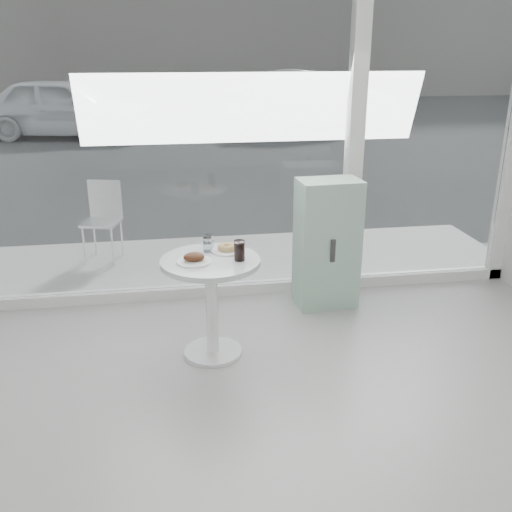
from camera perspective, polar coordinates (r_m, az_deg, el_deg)
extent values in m
cube|color=white|center=(5.44, -0.08, -3.11)|extent=(5.00, 0.12, 0.10)
cube|color=white|center=(5.25, 9.88, 12.24)|extent=(0.14, 0.14, 3.00)
cube|color=white|center=(4.99, -9.06, 10.72)|extent=(3.21, 0.02, 2.60)
cube|color=white|center=(5.56, 17.55, 11.01)|extent=(1.41, 0.02, 2.60)
cylinder|color=white|center=(4.42, -4.31, -9.52)|extent=(0.44, 0.44, 0.03)
cylinder|color=white|center=(4.26, -4.44, -5.37)|extent=(0.09, 0.09, 0.70)
cylinder|color=white|center=(4.11, -4.58, -0.58)|extent=(0.72, 0.72, 0.04)
cube|color=beige|center=(6.18, -1.24, -0.42)|extent=(5.60, 1.60, 0.05)
cube|color=#363636|center=(18.08, -6.70, 13.12)|extent=(40.00, 24.00, 0.00)
cube|color=gray|center=(27.00, -8.09, 23.89)|extent=(40.00, 2.00, 8.00)
cube|color=#98C2AA|center=(5.05, 7.11, 1.22)|extent=(0.55, 0.38, 1.14)
cube|color=#333333|center=(4.88, 7.69, 0.52)|extent=(0.04, 0.02, 0.20)
cylinder|color=white|center=(6.21, -16.81, 1.01)|extent=(0.02, 0.02, 0.40)
cylinder|color=white|center=(6.10, -14.15, 0.93)|extent=(0.02, 0.02, 0.40)
cylinder|color=white|center=(6.47, -15.83, 1.90)|extent=(0.02, 0.02, 0.40)
cylinder|color=white|center=(6.37, -13.27, 1.84)|extent=(0.02, 0.02, 0.40)
cube|color=white|center=(6.22, -15.19, 3.27)|extent=(0.44, 0.44, 0.03)
cube|color=white|center=(6.32, -14.85, 5.59)|extent=(0.35, 0.11, 0.40)
imported|color=white|center=(15.60, -18.51, 13.91)|extent=(4.67, 2.60, 1.50)
imported|color=#ABADB3|center=(16.51, 5.54, 15.26)|extent=(5.08, 2.77, 1.59)
cylinder|color=white|center=(4.05, -6.21, -0.55)|extent=(0.25, 0.25, 0.01)
cube|color=silver|center=(4.04, -5.93, -0.45)|extent=(0.16, 0.16, 0.00)
ellipsoid|color=#351B0E|center=(4.04, -6.23, -0.10)|extent=(0.15, 0.12, 0.06)
ellipsoid|color=#351B0E|center=(4.06, -5.75, -0.04)|extent=(0.08, 0.07, 0.04)
cylinder|color=white|center=(4.24, -2.92, 0.53)|extent=(0.24, 0.24, 0.01)
torus|color=tan|center=(4.23, -2.93, 0.86)|extent=(0.14, 0.14, 0.05)
cylinder|color=white|center=(4.24, -4.88, 1.16)|extent=(0.07, 0.07, 0.11)
cylinder|color=white|center=(4.25, -4.87, 0.87)|extent=(0.06, 0.06, 0.06)
cylinder|color=white|center=(4.30, -4.69, 1.42)|extent=(0.07, 0.07, 0.11)
cylinder|color=white|center=(4.31, -4.69, 1.14)|extent=(0.06, 0.06, 0.06)
cylinder|color=white|center=(4.05, -1.67, 0.56)|extent=(0.08, 0.08, 0.15)
cylinder|color=black|center=(4.05, -1.67, 0.48)|extent=(0.07, 0.07, 0.13)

